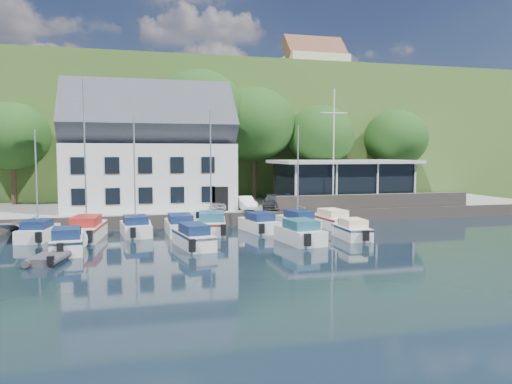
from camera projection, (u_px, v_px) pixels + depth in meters
ground at (284, 250)px, 29.46m from camera, size 180.00×180.00×0.00m
quay at (226, 210)px, 46.30m from camera, size 60.00×13.00×1.00m
quay_face at (242, 219)px, 40.03m from camera, size 60.00×0.30×1.00m
hillside at (177, 141)px, 88.66m from camera, size 160.00×75.00×16.00m
field_patch at (214, 100)px, 97.77m from camera, size 50.00×30.00×0.30m
farmhouse at (314, 68)px, 83.63m from camera, size 10.40×7.00×8.20m
harbor_building at (149, 158)px, 43.20m from camera, size 14.40×8.20×8.70m
club_pavilion at (343, 182)px, 47.43m from camera, size 13.20×7.20×4.10m
seawall at (375, 201)px, 43.35m from camera, size 18.00×0.50×1.20m
gangway at (13, 237)px, 33.98m from camera, size 1.20×6.00×1.40m
car_silver at (215, 203)px, 41.76m from camera, size 1.53×3.29×1.09m
car_white at (245, 203)px, 42.01m from camera, size 1.44×3.51×1.13m
car_dgrey at (272, 202)px, 42.72m from camera, size 2.75×4.28×1.16m
car_blue at (293, 200)px, 44.09m from camera, size 2.12×3.95×1.28m
flagpole at (334, 149)px, 43.24m from camera, size 2.47×0.20×10.28m
tree_0 at (13, 153)px, 45.93m from camera, size 6.91×6.91×9.44m
tree_2 at (199, 135)px, 49.90m from camera, size 9.55×9.55×13.06m
tree_3 at (255, 143)px, 51.53m from camera, size 8.47×8.47×11.58m
tree_4 at (320, 152)px, 52.26m from camera, size 7.14×7.14×9.75m
tree_5 at (395, 153)px, 54.90m from camera, size 6.97×6.97×9.52m
boat_r1_0 at (36, 178)px, 32.79m from camera, size 2.87×6.03×8.19m
boat_r1_1 at (85, 167)px, 33.04m from camera, size 2.98×7.43×9.59m
boat_r1_2 at (135, 174)px, 34.54m from camera, size 2.53×5.61×8.58m
boat_r1_3 at (180, 224)px, 35.45m from camera, size 2.06×6.49×1.44m
boat_r1_4 at (211, 167)px, 35.44m from camera, size 3.28×6.68×9.53m
boat_r1_5 at (259, 222)px, 36.60m from camera, size 2.85×5.89×1.42m
boat_r1_6 at (298, 171)px, 37.49m from camera, size 2.75×6.48×8.74m
boat_r1_7 at (331, 218)px, 38.60m from camera, size 2.35×6.71×1.44m
boat_r2_0 at (67, 240)px, 28.80m from camera, size 2.26×5.52×1.46m
boat_r2_2 at (193, 235)px, 30.33m from camera, size 2.71×6.43×1.48m
boat_r2_3 at (300, 231)px, 31.84m from camera, size 2.82×5.87×1.54m
boat_r2_4 at (352, 229)px, 33.41m from camera, size 1.95×4.99×1.37m
dinghy_1 at (48, 258)px, 25.85m from camera, size 2.23×3.03×0.63m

